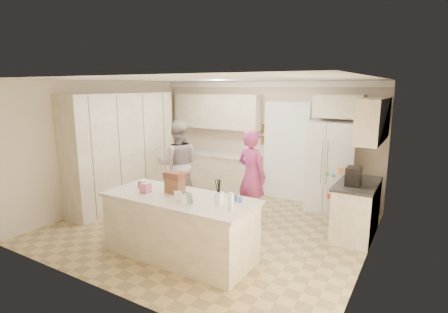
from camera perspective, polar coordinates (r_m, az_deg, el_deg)
The scene contains 41 objects.
floor at distance 6.39m, azimuth -2.42°, elevation -11.60°, with size 5.20×4.60×0.02m, color tan.
ceiling at distance 5.88m, azimuth -2.64°, elevation 12.60°, with size 5.20×4.60×0.02m, color white.
wall_back at distance 8.00m, azimuth 6.55°, elevation 2.82°, with size 5.20×0.02×2.60m, color beige.
wall_front at distance 4.31m, azimuth -19.60°, elevation -5.25°, with size 5.20×0.02×2.60m, color beige.
wall_left at distance 7.72m, azimuth -18.99°, elevation 1.95°, with size 0.02×4.60×2.60m, color beige.
wall_right at distance 5.10m, azimuth 22.91°, elevation -2.97°, with size 0.02×4.60×2.60m, color beige.
crown_back at distance 7.87m, azimuth 6.60°, elevation 11.66°, with size 5.20×0.08×0.12m, color white.
pantry_bank at distance 7.64m, azimuth -16.28°, elevation 1.07°, with size 0.60×2.60×2.35m, color #F4E8BE.
back_base_cab at distance 8.44m, azimuth -1.60°, elevation -2.63°, with size 2.20×0.60×0.88m, color #F4E8BE.
back_countertop at distance 8.33m, azimuth -1.66°, elevation 0.43°, with size 2.24×0.63×0.04m, color beige.
back_upper_cab at distance 8.31m, azimuth -1.20°, elevation 7.37°, with size 2.20×0.35×0.80m, color #F4E8BE.
doorway_opening at distance 7.81m, azimuth 10.10°, elevation 0.64°, with size 0.90×0.06×2.10m, color black.
doorway_casing at distance 7.78m, azimuth 10.01°, elevation 0.60°, with size 1.02×0.03×2.22m, color white.
wall_frame_upper at distance 7.93m, azimuth 6.60°, elevation 4.55°, with size 0.15×0.02×0.20m, color brown.
wall_frame_lower at distance 7.96m, azimuth 6.56°, elevation 2.63°, with size 0.15×0.02×0.20m, color brown.
refrigerator at distance 7.36m, azimuth 16.73°, elevation -1.52°, with size 0.90×0.70×1.80m, color white.
fridge_seam at distance 7.03m, azimuth 16.02°, elevation -2.09°, with size 0.01×0.02×1.78m, color gray.
fridge_dispenser at distance 7.02m, azimuth 14.38°, elevation 0.08°, with size 0.22×0.03×0.35m, color black.
fridge_handle_l at distance 6.99m, azimuth 15.66°, elevation -0.87°, with size 0.02×0.02×0.85m, color silver.
fridge_handle_r at distance 6.97m, azimuth 16.46°, elevation -0.96°, with size 0.02×0.02×0.85m, color silver.
over_fridge_cab at distance 7.23m, azimuth 18.20°, elevation 7.79°, with size 0.95×0.35×0.45m, color #F4E8BE.
right_base_cab at distance 6.33m, azimuth 20.79°, elevation -8.22°, with size 0.60×1.20×0.88m, color #F4E8BE.
right_countertop at distance 6.20m, azimuth 21.00°, elevation -4.19°, with size 0.63×1.24×0.04m, color #2D2B28.
right_upper_cab at distance 6.20m, azimuth 23.24°, elevation 5.52°, with size 0.35×1.50×0.70m, color #F4E8BE.
coffee_maker at distance 5.97m, azimuth 20.40°, elevation -3.04°, with size 0.22×0.28×0.30m, color black.
island_base at distance 5.28m, azimuth -7.24°, elevation -11.48°, with size 2.20×0.90×0.88m, color #F4E8BE.
island_top at distance 5.12m, azimuth -7.37°, elevation -6.73°, with size 2.28×0.96×0.05m, color beige.
utensil_crock at distance 4.78m, azimuth -0.81°, elevation -6.73°, with size 0.13×0.13×0.15m, color white.
tissue_box at distance 5.37m, azimuth -12.71°, elevation -5.01°, with size 0.13×0.13×0.14m, color #C56682.
tissue_plume at distance 5.34m, azimuth -12.76°, elevation -3.88°, with size 0.08×0.08×0.08m, color white.
dollhouse_body at distance 5.25m, azimuth -8.03°, elevation -4.77°, with size 0.26×0.18×0.22m, color brown.
dollhouse_roof at distance 5.20m, azimuth -8.08°, elevation -3.07°, with size 0.28×0.20×0.10m, color #592D1E.
jam_jar at distance 5.65m, azimuth -13.51°, elevation -4.50°, with size 0.07×0.07×0.09m, color #59263F.
greeting_card_a at distance 4.85m, azimuth -7.45°, elevation -6.47°, with size 0.12×0.01×0.16m, color white.
greeting_card_b at distance 4.80m, azimuth -5.66°, elevation -6.61°, with size 0.12×0.01×0.16m, color silver.
water_bottle at distance 4.45m, azimuth 1.16°, elevation -7.48°, with size 0.07×0.07×0.24m, color silver.
shaker_salt at distance 4.84m, azimuth 1.97°, elevation -6.84°, with size 0.05×0.05×0.09m, color #345098.
shaker_pepper at distance 4.81m, azimuth 2.71°, elevation -6.97°, with size 0.05×0.05×0.09m, color #345098.
teen_boy at distance 7.31m, azimuth -7.47°, elevation -1.26°, with size 0.87×0.68×1.79m, color gray.
teen_girl at distance 6.51m, azimuth 4.51°, elevation -3.13°, with size 0.62×0.41×1.71m, color #9D355B.
fridge_magnets at distance 7.02m, azimuth 16.01°, elevation -2.10°, with size 0.76×0.02×1.44m, color tan, non-canonical shape.
Camera 1 is at (3.22, -4.92, 2.49)m, focal length 28.00 mm.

